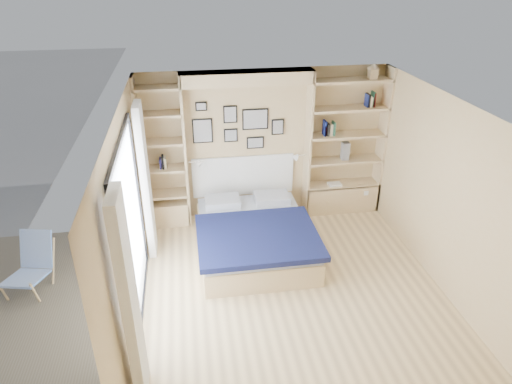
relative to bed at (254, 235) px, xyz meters
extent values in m
plane|color=#E2C288|center=(0.36, -1.04, -0.27)|extent=(4.50, 4.50, 0.00)
plane|color=tan|center=(0.36, 1.21, 0.98)|extent=(4.00, 0.00, 4.00)
plane|color=tan|center=(0.36, -3.29, 0.98)|extent=(4.00, 0.00, 4.00)
plane|color=tan|center=(-1.64, -1.04, 0.98)|extent=(0.00, 4.50, 4.50)
plane|color=tan|center=(2.36, -1.04, 0.98)|extent=(0.00, 4.50, 4.50)
plane|color=white|center=(0.36, -1.04, 2.23)|extent=(4.50, 4.50, 0.00)
cube|color=tan|center=(-0.94, 1.04, 0.98)|extent=(0.04, 0.35, 2.50)
cube|color=tan|center=(1.06, 1.04, 0.98)|extent=(0.04, 0.35, 2.50)
cube|color=tan|center=(0.06, 1.04, 2.13)|extent=(2.00, 0.35, 0.20)
cube|color=tan|center=(2.34, 1.04, 0.98)|extent=(0.04, 0.35, 2.50)
cube|color=tan|center=(-1.62, 1.04, 0.98)|extent=(0.04, 0.35, 2.50)
cube|color=tan|center=(1.71, 1.04, -0.02)|extent=(1.30, 0.35, 0.50)
cube|color=tan|center=(-1.29, 1.04, -0.07)|extent=(0.70, 0.35, 0.40)
cube|color=black|center=(-1.61, -1.04, 1.96)|extent=(0.04, 2.08, 0.06)
cube|color=black|center=(-1.61, -1.04, -0.24)|extent=(0.04, 2.08, 0.06)
cube|color=black|center=(-1.61, -2.06, 0.83)|extent=(0.04, 0.06, 2.20)
cube|color=black|center=(-1.61, -0.02, 0.83)|extent=(0.04, 0.06, 2.20)
cube|color=silver|center=(-1.62, -1.04, 0.85)|extent=(0.01, 2.00, 2.20)
cube|color=white|center=(-1.52, -2.34, 0.88)|extent=(0.10, 0.45, 2.30)
cube|color=white|center=(-1.52, 0.26, 0.88)|extent=(0.10, 0.45, 2.30)
cube|color=tan|center=(1.71, 1.04, 0.23)|extent=(1.30, 0.35, 0.04)
cube|color=tan|center=(1.71, 1.04, 0.68)|extent=(1.30, 0.35, 0.04)
cube|color=tan|center=(1.71, 1.04, 1.13)|extent=(1.30, 0.35, 0.04)
cube|color=tan|center=(1.71, 1.04, 1.58)|extent=(1.30, 0.35, 0.04)
cube|color=tan|center=(1.71, 1.04, 2.03)|extent=(1.30, 0.35, 0.04)
cube|color=tan|center=(-1.29, 1.04, 0.28)|extent=(0.70, 0.35, 0.04)
cube|color=tan|center=(-1.29, 1.04, 0.73)|extent=(0.70, 0.35, 0.04)
cube|color=tan|center=(-1.29, 1.04, 1.18)|extent=(0.70, 0.35, 0.04)
cube|color=tan|center=(-1.29, 1.04, 1.63)|extent=(0.70, 0.35, 0.04)
cube|color=tan|center=(-1.29, 1.04, 2.03)|extent=(0.70, 0.35, 0.04)
cube|color=tan|center=(0.00, -0.02, -0.10)|extent=(1.61, 2.02, 0.35)
cube|color=#A6ABB5|center=(0.00, -0.02, 0.13)|extent=(1.57, 1.98, 0.10)
cube|color=#10153C|center=(0.00, -0.36, 0.20)|extent=(1.71, 1.41, 0.08)
cube|color=#A6ABB5|center=(-0.40, 0.69, 0.24)|extent=(0.55, 0.40, 0.12)
cube|color=#A6ABB5|center=(0.40, 0.69, 0.24)|extent=(0.55, 0.40, 0.12)
cube|color=white|center=(0.00, 1.18, 0.45)|extent=(1.71, 0.04, 0.70)
cube|color=black|center=(-0.64, 1.19, 1.28)|extent=(0.32, 0.02, 0.40)
cube|color=gray|center=(-0.64, 1.18, 1.28)|extent=(0.28, 0.01, 0.36)
cube|color=black|center=(-0.19, 1.19, 1.53)|extent=(0.22, 0.02, 0.28)
cube|color=gray|center=(-0.19, 1.18, 1.53)|extent=(0.18, 0.01, 0.24)
cube|color=black|center=(-0.19, 1.19, 1.18)|extent=(0.22, 0.02, 0.22)
cube|color=gray|center=(-0.19, 1.18, 1.18)|extent=(0.18, 0.01, 0.18)
cube|color=black|center=(0.21, 1.19, 1.43)|extent=(0.42, 0.02, 0.34)
cube|color=gray|center=(0.21, 1.18, 1.43)|extent=(0.38, 0.01, 0.30)
cube|color=black|center=(0.21, 1.19, 1.03)|extent=(0.28, 0.02, 0.20)
cube|color=gray|center=(0.21, 1.18, 1.03)|extent=(0.24, 0.01, 0.16)
cube|color=black|center=(0.58, 1.19, 1.28)|extent=(0.20, 0.02, 0.26)
cube|color=gray|center=(0.58, 1.18, 1.28)|extent=(0.16, 0.01, 0.22)
cube|color=black|center=(-0.64, 1.19, 1.68)|extent=(0.18, 0.02, 0.14)
cube|color=gray|center=(-0.64, 1.18, 1.68)|extent=(0.14, 0.01, 0.10)
cylinder|color=silver|center=(-0.80, 0.96, 0.85)|extent=(0.20, 0.02, 0.02)
cone|color=white|center=(-0.70, 0.96, 0.83)|extent=(0.13, 0.12, 0.15)
cylinder|color=silver|center=(0.92, 0.96, 0.85)|extent=(0.20, 0.02, 0.02)
cone|color=white|center=(0.82, 0.96, 0.83)|extent=(0.13, 0.12, 0.15)
cube|color=#A51E1E|center=(1.33, 1.03, 1.23)|extent=(0.02, 0.15, 0.17)
cube|color=navy|center=(1.32, 1.03, 1.27)|extent=(0.03, 0.15, 0.25)
cube|color=black|center=(1.38, 1.03, 1.25)|extent=(0.03, 0.15, 0.20)
cube|color=#BFB28C|center=(1.42, 1.03, 1.24)|extent=(0.04, 0.15, 0.19)
cube|color=#26593F|center=(1.47, 1.03, 1.26)|extent=(0.03, 0.15, 0.22)
cube|color=navy|center=(1.99, 1.03, 1.70)|extent=(0.03, 0.15, 0.20)
cube|color=black|center=(2.01, 1.03, 1.70)|extent=(0.03, 0.15, 0.21)
cube|color=#BFB28C|center=(2.05, 1.03, 1.68)|extent=(0.04, 0.15, 0.17)
cube|color=#26593F|center=(2.09, 1.03, 1.71)|extent=(0.03, 0.15, 0.24)
cube|color=#A51E1E|center=(2.10, 1.03, 1.71)|extent=(0.03, 0.15, 0.23)
cube|color=navy|center=(-1.34, 1.03, 0.83)|extent=(0.02, 0.15, 0.17)
cube|color=black|center=(-1.30, 1.03, 0.85)|extent=(0.03, 0.15, 0.21)
cube|color=#BFB28C|center=(-1.26, 1.03, 0.84)|extent=(0.03, 0.15, 0.18)
cube|color=tan|center=(2.04, 1.03, 2.12)|extent=(0.13, 0.13, 0.15)
cone|color=tan|center=(2.04, 1.03, 2.24)|extent=(0.20, 0.20, 0.08)
cube|color=slate|center=(1.71, 1.03, 0.85)|extent=(0.12, 0.12, 0.30)
cube|color=white|center=(1.56, 0.98, 0.26)|extent=(0.22, 0.16, 0.03)
cube|color=#6E6251|center=(-3.24, -1.04, -0.27)|extent=(3.20, 4.00, 0.05)
cylinder|color=tan|center=(-3.36, -0.70, -0.08)|extent=(0.06, 0.13, 0.38)
cylinder|color=tan|center=(-2.94, -0.79, -0.08)|extent=(0.06, 0.13, 0.38)
cylinder|color=tan|center=(-3.24, -0.18, 0.02)|extent=(0.10, 0.31, 0.63)
cylinder|color=tan|center=(-2.82, -0.27, 0.02)|extent=(0.10, 0.31, 0.63)
cube|color=blue|center=(-3.11, -0.56, 0.00)|extent=(0.54, 0.61, 0.14)
cube|color=blue|center=(-3.02, -0.20, 0.21)|extent=(0.47, 0.30, 0.51)
camera|label=1|loc=(-0.89, -5.75, 3.71)|focal=32.00mm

